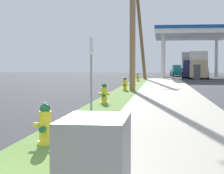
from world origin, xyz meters
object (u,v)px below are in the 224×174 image
Objects in this scene: utility_pole_background at (141,33)px; truck_navy_at_forecourt at (190,66)px; fire_hydrant_nearest at (45,126)px; fire_hydrant_fifth at (138,77)px; car_teal_by_near_pump at (178,71)px; truck_tan_on_apron at (198,66)px; fire_hydrant_third at (125,85)px; utility_pole_midground at (133,7)px; fire_hydrant_fourth at (133,80)px; fire_hydrant_second at (104,95)px; street_sign_post at (91,61)px.

utility_pole_background is 1.41× the size of truck_navy_at_forecourt.
fire_hydrant_nearest is 1.00× the size of fire_hydrant_fifth.
car_teal_by_near_pump is 10.11m from truck_tan_on_apron.
fire_hydrant_nearest and fire_hydrant_third have the same top height.
utility_pole_midground is at bearing -88.11° from fire_hydrant_fifth.
car_teal_by_near_pump is at bearing 82.63° from fire_hydrant_third.
fire_hydrant_fourth is 21.89m from truck_navy_at_forecourt.
fire_hydrant_second is at bearing -94.19° from utility_pole_midground.
truck_navy_at_forecourt is at bearing 101.55° from truck_tan_on_apron.
truck_tan_on_apron reaches higher than fire_hydrant_third.
utility_pole_background reaches higher than street_sign_post.
fire_hydrant_fourth is 1.00× the size of fire_hydrant_fifth.
truck_navy_at_forecourt is at bearing 69.11° from fire_hydrant_fifth.
fire_hydrant_third is at bearing -89.56° from fire_hydrant_fourth.
car_teal_by_near_pump is at bearing 84.80° from fire_hydrant_nearest.
fire_hydrant_third is 34.74m from car_teal_by_near_pump.
fire_hydrant_fourth is at bearing -90.29° from fire_hydrant_fifth.
utility_pole_background is 11.56m from truck_navy_at_forecourt.
truck_tan_on_apron is (6.32, 6.09, -3.25)m from utility_pole_background.
fire_hydrant_fifth is 0.35× the size of street_sign_post.
truck_navy_at_forecourt is at bearing 59.64° from utility_pole_background.
car_teal_by_near_pump is at bearing 80.70° from fire_hydrant_fourth.
truck_navy_at_forecourt is 0.99× the size of truck_tan_on_apron.
fire_hydrant_nearest is at bearing -90.31° from fire_hydrant_third.
fire_hydrant_fifth is 6.67m from utility_pole_background.
utility_pole_midground is 1.38× the size of truck_tan_on_apron.
fire_hydrant_second is 1.00× the size of fire_hydrant_fifth.
utility_pole_background is at bearing -136.03° from truck_tan_on_apron.
utility_pole_midground is 1.96× the size of car_teal_by_near_pump.
utility_pole_midground reaches higher than truck_tan_on_apron.
truck_navy_at_forecourt is at bearing -80.11° from car_teal_by_near_pump.
fire_hydrant_fifth is 25.66m from street_sign_post.
fire_hydrant_nearest is 0.08× the size of utility_pole_background.
car_teal_by_near_pump is (4.48, 16.00, -4.01)m from utility_pole_background.
street_sign_post is 0.33× the size of truck_navy_at_forecourt.
street_sign_post is 46.94m from car_teal_by_near_pump.
fire_hydrant_third is at bearing 89.17° from fire_hydrant_second.
fire_hydrant_second is at bearing 90.19° from fire_hydrant_nearest.
car_teal_by_near_pump is 0.72× the size of truck_navy_at_forecourt.
fire_hydrant_fourth is (0.03, 22.32, 0.00)m from fire_hydrant_nearest.
truck_tan_on_apron is at bearing 76.69° from utility_pole_midground.
street_sign_post is at bearing -89.21° from fire_hydrant_fourth.
street_sign_post is at bearing -89.49° from fire_hydrant_fifth.
street_sign_post is at bearing -91.04° from utility_pole_midground.
fire_hydrant_fourth is 19.22m from street_sign_post.
fire_hydrant_third is at bearing 89.69° from fire_hydrant_nearest.
car_teal_by_near_pump reaches higher than fire_hydrant_nearest.
fire_hydrant_nearest is 50.09m from car_teal_by_near_pump.
car_teal_by_near_pump is (4.25, 46.74, -0.91)m from street_sign_post.
fire_hydrant_fourth is at bearing 90.44° from fire_hydrant_third.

